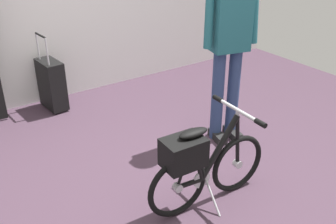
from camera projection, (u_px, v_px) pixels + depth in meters
ground_plane at (182, 186)px, 3.06m from camera, size 6.13×6.13×0.00m
folding_bike_foreground at (201, 164)px, 2.71m from camera, size 1.00×0.53×0.72m
visitor_near_wall at (230, 31)px, 3.30m from camera, size 0.52×0.33×1.76m
rolling_suitcase at (52, 84)px, 4.16m from camera, size 0.21×0.37×0.83m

